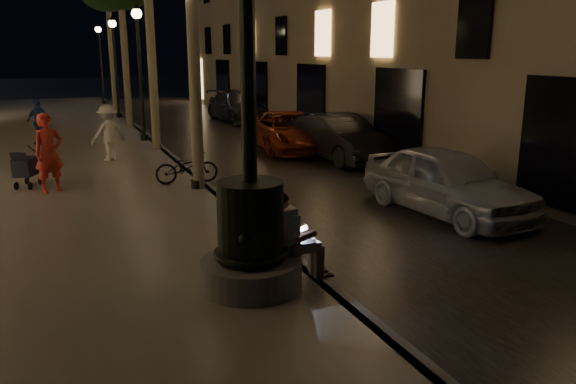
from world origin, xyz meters
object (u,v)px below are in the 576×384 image
pedestrian_red (49,153)px  pedestrian_white (108,133)px  lamp_curb_b (139,55)px  car_second (338,138)px  car_front (447,181)px  bicycle (187,167)px  fountain_lamppost (251,217)px  seated_man_laptop (292,234)px  lamp_curb_d (100,54)px  pedestrian_blue (38,122)px  lamp_curb_a (192,58)px  stroller (26,167)px  car_third (289,131)px  car_rear (238,106)px  lamp_curb_c (114,54)px

pedestrian_red → pedestrian_white: bearing=43.4°
lamp_curb_b → car_second: lamp_curb_b is taller
car_front → car_second: (0.73, 6.30, 0.01)m
bicycle → fountain_lamppost: bearing=179.9°
seated_man_laptop → lamp_curb_d: size_ratio=0.27×
pedestrian_blue → bicycle: 8.67m
lamp_curb_a → stroller: bearing=156.1°
lamp_curb_b → lamp_curb_d: bearing=90.0°
seated_man_laptop → car_third: size_ratio=0.27×
fountain_lamppost → car_rear: 20.78m
seated_man_laptop → lamp_curb_c: bearing=89.8°
lamp_curb_b → pedestrian_white: bearing=-113.8°
fountain_lamppost → pedestrian_red: fountain_lamppost is taller
fountain_lamppost → lamp_curb_d: size_ratio=1.08×
lamp_curb_c → pedestrian_white: 11.86m
car_front → pedestrian_white: pedestrian_white is taller
pedestrian_red → lamp_curb_d: bearing=60.3°
lamp_curb_c → bicycle: bearing=-90.4°
lamp_curb_c → car_third: 12.16m
bicycle → pedestrian_red: bearing=89.0°
car_front → lamp_curb_b: bearing=106.3°
fountain_lamppost → car_third: 12.18m
bicycle → lamp_curb_a: bearing=-165.2°
stroller → pedestrian_blue: 6.91m
car_front → pedestrian_blue: size_ratio=2.66×
lamp_curb_a → car_front: 6.27m
lamp_curb_b → car_third: lamp_curb_b is taller
seated_man_laptop → car_second: seated_man_laptop is taller
fountain_lamppost → seated_man_laptop: fountain_lamppost is taller
car_second → pedestrian_blue: (-8.75, 5.80, 0.26)m
stroller → car_third: car_third is taller
car_third → car_front: bearing=-85.0°
lamp_curb_b → lamp_curb_c: 8.00m
lamp_curb_c → pedestrian_white: (-1.56, -11.55, -2.21)m
car_rear → pedestrian_white: bearing=-130.0°
car_front → pedestrian_blue: bearing=118.6°
lamp_curb_b → stroller: 7.79m
lamp_curb_d → car_front: bearing=-80.7°
car_third → pedestrian_red: bearing=-147.2°
car_rear → lamp_curb_d: bearing=115.4°
stroller → car_rear: car_rear is taller
car_second → stroller: bearing=-176.6°
stroller → pedestrian_blue: size_ratio=0.63×
seated_man_laptop → lamp_curb_a: 6.44m
car_front → pedestrian_blue: 14.52m
lamp_curb_b → pedestrian_blue: size_ratio=3.06×
car_front → pedestrian_white: bearing=122.2°
lamp_curb_a → lamp_curb_b: (0.00, 8.00, 0.00)m
fountain_lamppost → stroller: (-3.03, 7.65, -0.51)m
car_second → bicycle: car_second is taller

